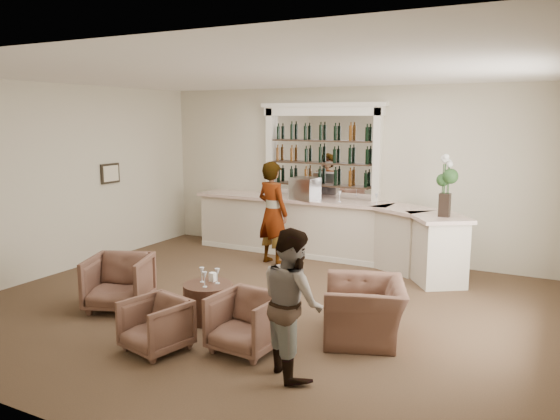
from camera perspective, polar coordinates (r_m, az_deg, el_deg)
The scene contains 19 objects.
ground at distance 8.06m, azimuth -2.38°, elevation -10.07°, with size 8.00×8.00×0.00m, color brown.
room_shell at distance 8.14m, azimuth 1.03°, elevation 6.98°, with size 8.04×7.02×3.32m.
bar_counter at distance 10.57m, azimuth 5.01°, elevation -2.08°, with size 5.72×1.80×1.14m.
back_bar_alcove at distance 10.88m, azimuth 4.33°, elevation 6.02°, with size 2.64×0.25×3.00m.
cocktail_table at distance 7.57m, azimuth -7.49°, elevation -9.49°, with size 0.68×0.68×0.50m, color #442A1D.
sommelier at distance 10.14m, azimuth -0.78°, elevation -0.31°, with size 0.70×0.46×1.93m, color gray.
guest at distance 5.85m, azimuth 1.30°, elevation -9.58°, with size 0.77×0.60×1.59m, color gray.
armchair_left at distance 8.21m, azimuth -16.47°, elevation -7.26°, with size 0.83×0.86×0.78m, color brown.
armchair_center at distance 6.71m, azimuth -12.85°, elevation -11.64°, with size 0.67×0.69×0.63m, color brown.
armchair_right at distance 6.55m, azimuth -3.55°, elevation -11.63°, with size 0.74×0.76×0.69m, color brown.
armchair_far at distance 6.96m, azimuth 8.82°, elevation -10.31°, with size 1.11×0.97×0.72m, color brown.
espresso_machine at distance 10.57m, azimuth 2.62°, elevation 2.24°, with size 0.49×0.41×0.43m, color #B1B2B6.
flower_vase at distance 9.12m, azimuth 16.93°, elevation 2.83°, with size 0.26×0.26×1.00m.
wine_glass_bar_left at distance 10.38m, azimuth 6.25°, elevation 1.44°, with size 0.07×0.07×0.21m, color white, non-canonical shape.
wine_glass_bar_right at distance 10.10m, azimuth 10.04°, elevation 1.12°, with size 0.07×0.07×0.21m, color white, non-canonical shape.
wine_glass_tbl_a at distance 7.55m, azimuth -8.17°, elevation -6.72°, with size 0.07×0.07×0.21m, color white, non-canonical shape.
wine_glass_tbl_b at distance 7.47m, azimuth -6.56°, elevation -6.87°, with size 0.07×0.07×0.21m, color white, non-canonical shape.
wine_glass_tbl_c at distance 7.34m, azimuth -7.88°, elevation -7.20°, with size 0.07×0.07×0.21m, color white, non-canonical shape.
napkin_holder at distance 7.59m, azimuth -7.05°, elevation -6.95°, with size 0.08×0.08×0.12m, color white.
Camera 1 is at (3.82, -6.55, 2.73)m, focal length 35.00 mm.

